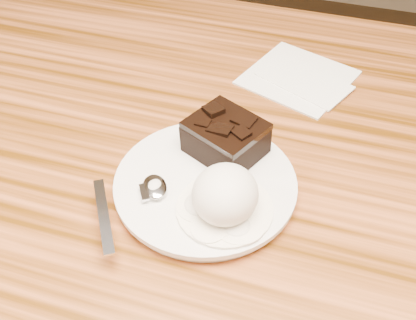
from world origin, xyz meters
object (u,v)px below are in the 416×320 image
(ice_cream_scoop, at_px, (225,194))
(brownie, at_px, (226,140))
(dining_table, at_px, (192,301))
(plate, at_px, (205,186))
(spoon, at_px, (155,188))
(napkin, at_px, (298,77))

(ice_cream_scoop, bearing_deg, brownie, 105.59)
(dining_table, distance_m, brownie, 0.41)
(plate, bearing_deg, ice_cream_scoop, -46.76)
(brownie, height_order, spoon, brownie)
(ice_cream_scoop, bearing_deg, dining_table, 129.38)
(ice_cream_scoop, height_order, spoon, ice_cream_scoop)
(ice_cream_scoop, distance_m, spoon, 0.08)
(brownie, bearing_deg, plate, -98.73)
(dining_table, bearing_deg, plate, -53.02)
(ice_cream_scoop, relative_size, napkin, 0.53)
(dining_table, xyz_separation_m, napkin, (0.11, 0.19, 0.38))
(brownie, bearing_deg, spoon, -124.04)
(plate, relative_size, ice_cream_scoop, 2.81)
(dining_table, bearing_deg, spoon, -91.57)
(dining_table, bearing_deg, ice_cream_scoop, -50.62)
(plate, distance_m, spoon, 0.06)
(plate, bearing_deg, napkin, 76.05)
(dining_table, relative_size, napkin, 8.64)
(brownie, relative_size, ice_cream_scoop, 1.10)
(plate, height_order, spoon, spoon)
(plate, xyz_separation_m, ice_cream_scoop, (0.03, -0.03, 0.03))
(dining_table, distance_m, napkin, 0.44)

